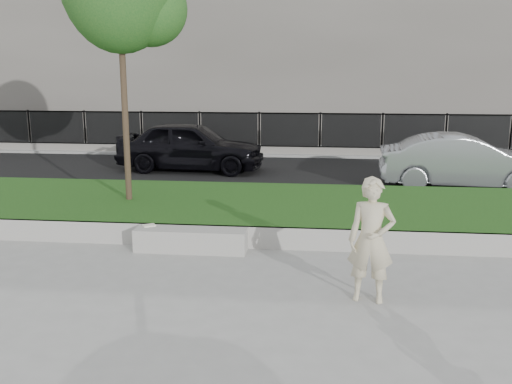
# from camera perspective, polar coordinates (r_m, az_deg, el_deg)

# --- Properties ---
(ground) EXTENTS (90.00, 90.00, 0.00)m
(ground) POSITION_cam_1_polar(r_m,az_deg,el_deg) (9.29, -3.75, -7.50)
(ground) COLOR gray
(ground) RESTS_ON ground
(grass_bank) EXTENTS (34.00, 4.00, 0.40)m
(grass_bank) POSITION_cam_1_polar(r_m,az_deg,el_deg) (12.07, -1.30, -1.84)
(grass_bank) COLOR black
(grass_bank) RESTS_ON ground
(grass_kerb) EXTENTS (34.00, 0.08, 0.40)m
(grass_kerb) POSITION_cam_1_polar(r_m,az_deg,el_deg) (10.20, -2.75, -4.49)
(grass_kerb) COLOR #A09D95
(grass_kerb) RESTS_ON ground
(street) EXTENTS (34.00, 7.00, 0.04)m
(street) POSITION_cam_1_polar(r_m,az_deg,el_deg) (17.45, 1.08, 1.95)
(street) COLOR black
(street) RESTS_ON ground
(far_pavement) EXTENTS (34.00, 3.00, 0.12)m
(far_pavement) POSITION_cam_1_polar(r_m,az_deg,el_deg) (21.88, 2.16, 4.13)
(far_pavement) COLOR gray
(far_pavement) RESTS_ON ground
(iron_fence) EXTENTS (32.00, 0.30, 1.50)m
(iron_fence) POSITION_cam_1_polar(r_m,az_deg,el_deg) (20.82, 1.97, 5.06)
(iron_fence) COLOR slate
(iron_fence) RESTS_ON far_pavement
(building_facade) EXTENTS (34.00, 10.00, 10.00)m
(building_facade) POSITION_cam_1_polar(r_m,az_deg,el_deg) (28.71, 3.30, 15.92)
(building_facade) COLOR #645E57
(building_facade) RESTS_ON ground
(stone_bench) EXTENTS (1.96, 0.49, 0.40)m
(stone_bench) POSITION_cam_1_polar(r_m,az_deg,el_deg) (10.07, -6.51, -4.78)
(stone_bench) COLOR #A09D95
(stone_bench) RESTS_ON ground
(man) EXTENTS (0.68, 0.50, 1.72)m
(man) POSITION_cam_1_polar(r_m,az_deg,el_deg) (7.89, 11.45, -4.74)
(man) COLOR beige
(man) RESTS_ON ground
(book) EXTENTS (0.26, 0.24, 0.02)m
(book) POSITION_cam_1_polar(r_m,az_deg,el_deg) (10.29, -10.64, -3.30)
(book) COLOR white
(book) RESTS_ON stone_bench
(car_dark) EXTENTS (4.61, 2.11, 1.53)m
(car_dark) POSITION_cam_1_polar(r_m,az_deg,el_deg) (17.71, -6.54, 4.59)
(car_dark) COLOR black
(car_dark) RESTS_ON street
(car_silver) EXTENTS (4.38, 1.74, 1.42)m
(car_silver) POSITION_cam_1_polar(r_m,az_deg,el_deg) (15.91, 20.05, 2.86)
(car_silver) COLOR gray
(car_silver) RESTS_ON street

